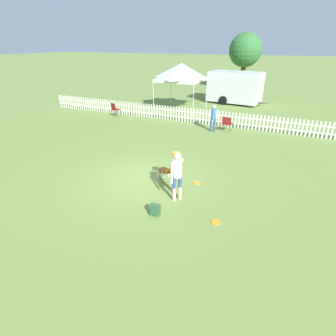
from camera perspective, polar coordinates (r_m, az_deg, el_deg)
ground_plane at (r=9.71m, az=-5.29°, el=-2.41°), size 240.00×240.00×0.00m
handler_person at (r=8.01m, az=2.01°, el=-0.54°), size 0.65×1.07×1.61m
leaping_dog at (r=9.21m, az=-0.96°, el=-0.61°), size 1.01×0.98×0.80m
frisbee_near_handler at (r=7.58m, az=10.39°, el=-11.52°), size 0.26×0.26×0.02m
frisbee_near_dog at (r=9.44m, az=6.30°, el=-3.24°), size 0.26×0.26×0.02m
backpack_on_grass at (r=7.70m, az=-2.90°, el=-9.08°), size 0.30×0.23×0.32m
picket_fence at (r=16.43m, az=8.65°, el=10.87°), size 24.20×0.04×0.91m
folding_chair_blue_left at (r=15.25m, az=12.75°, el=9.60°), size 0.55×0.57×0.85m
folding_chair_center at (r=18.45m, az=-11.49°, el=12.59°), size 0.59×0.61×0.93m
canopy_tent_main at (r=19.82m, az=2.91°, el=20.10°), size 3.05×3.05×3.27m
spectator_standing at (r=15.03m, az=9.89°, el=11.11°), size 0.41×0.27×1.48m
equipment_trailer at (r=23.08m, az=14.36°, el=16.74°), size 5.02×2.68×2.49m
tree_left_grove at (r=30.17m, az=16.51°, el=23.30°), size 3.30×3.30×5.56m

